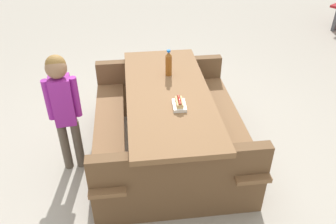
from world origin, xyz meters
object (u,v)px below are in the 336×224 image
Objects in this scene: picnic_table at (168,119)px; child_in_coat at (63,101)px; soda_bottle at (169,64)px; hotdog_tray at (179,104)px.

child_in_coat is at bearing -71.11° from picnic_table.
soda_bottle is at bearing -172.60° from picnic_table.
hotdog_tray reaches higher than picnic_table.
picnic_table is at bearing 7.40° from soda_bottle.
soda_bottle is at bearing 126.59° from child_in_coat.
child_in_coat is (0.30, -0.88, 0.31)m from picnic_table.
picnic_table is 1.78× the size of child_in_coat.
child_in_coat is (0.06, -1.01, -0.03)m from hotdog_tray.
hotdog_tray is (0.56, 0.17, -0.09)m from soda_bottle.
picnic_table is at bearing -151.02° from hotdog_tray.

